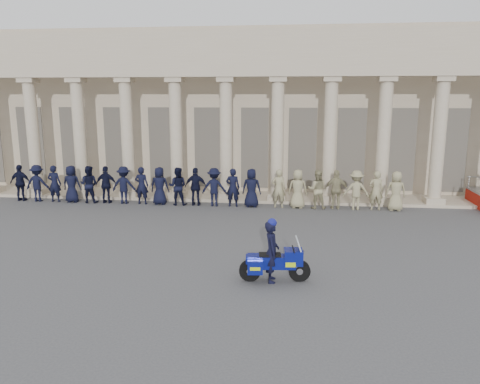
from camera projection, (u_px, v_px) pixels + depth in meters
The scene contains 5 objects.
ground at pixel (231, 251), 16.51m from camera, with size 90.00×90.00×0.00m, color #434346.
building at pixel (261, 109), 29.94m from camera, with size 40.00×12.50×9.00m.
officer_rank at pixel (195, 187), 23.22m from camera, with size 19.94×0.72×1.90m.
motorcycle at pixel (275, 262), 13.75m from camera, with size 2.11×0.89×1.35m.
rider at pixel (272, 250), 13.67m from camera, with size 0.50×0.71×1.93m.
Camera 1 is at (2.07, -15.61, 5.40)m, focal length 35.00 mm.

